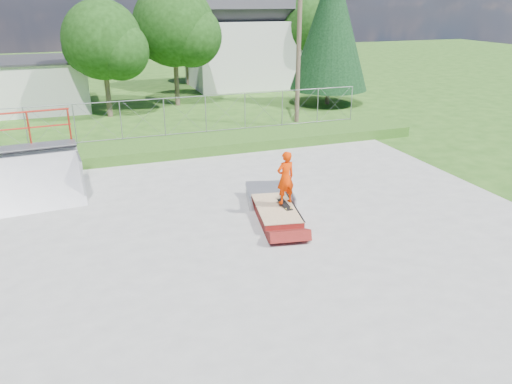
% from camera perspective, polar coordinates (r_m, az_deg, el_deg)
% --- Properties ---
extents(ground, '(120.00, 120.00, 0.00)m').
position_cam_1_polar(ground, '(14.82, -2.93, -5.33)').
color(ground, '#285017').
rests_on(ground, ground).
extents(concrete_pad, '(20.00, 16.00, 0.04)m').
position_cam_1_polar(concrete_pad, '(14.81, -2.93, -5.26)').
color(concrete_pad, gray).
rests_on(concrete_pad, ground).
extents(grass_berm, '(24.00, 3.00, 0.50)m').
position_cam_1_polar(grass_berm, '(23.41, -9.81, 5.16)').
color(grass_berm, '#285017').
rests_on(grass_berm, ground).
extents(grind_box, '(1.65, 2.71, 0.38)m').
position_cam_1_polar(grind_box, '(16.06, 2.33, -2.38)').
color(grind_box, maroon).
rests_on(grind_box, concrete_pad).
extents(quarter_pipe, '(3.12, 2.71, 2.95)m').
position_cam_1_polar(quarter_pipe, '(18.55, -24.06, 3.26)').
color(quarter_pipe, '#9C9FA4').
rests_on(quarter_pipe, concrete_pad).
extents(flat_bank_ramp, '(1.93, 2.01, 0.48)m').
position_cam_1_polar(flat_bank_ramp, '(17.25, 1.63, -0.47)').
color(flat_bank_ramp, '#9C9FA4').
rests_on(flat_bank_ramp, concrete_pad).
extents(skateboard, '(0.25, 0.80, 0.13)m').
position_cam_1_polar(skateboard, '(16.08, 3.32, -1.48)').
color(skateboard, black).
rests_on(skateboard, grind_box).
extents(skater, '(0.69, 0.52, 1.71)m').
position_cam_1_polar(skater, '(15.76, 3.39, 1.40)').
color(skater, '#F03200').
rests_on(skater, grind_box).
extents(chain_link_fence, '(20.00, 0.06, 1.80)m').
position_cam_1_polar(chain_link_fence, '(24.08, -10.43, 8.40)').
color(chain_link_fence, gray).
rests_on(chain_link_fence, grass_berm).
extents(utility_building_flat, '(10.00, 6.00, 3.00)m').
position_cam_1_polar(utility_building_flat, '(35.33, -26.95, 10.70)').
color(utility_building_flat, silver).
rests_on(utility_building_flat, ground).
extents(gable_house, '(8.40, 6.08, 8.94)m').
position_cam_1_polar(gable_house, '(40.85, -1.61, 17.37)').
color(gable_house, silver).
rests_on(gable_house, ground).
extents(utility_pole, '(0.24, 0.24, 8.00)m').
position_cam_1_polar(utility_pole, '(27.28, 4.88, 15.69)').
color(utility_pole, brown).
rests_on(utility_pole, ground).
extents(tree_left_near, '(4.76, 4.48, 6.65)m').
position_cam_1_polar(tree_left_near, '(30.70, -16.63, 15.99)').
color(tree_left_near, brown).
rests_on(tree_left_near, ground).
extents(tree_center, '(5.44, 5.12, 7.60)m').
position_cam_1_polar(tree_center, '(33.22, -8.82, 17.98)').
color(tree_center, brown).
rests_on(tree_center, ground).
extents(tree_right_far, '(5.10, 4.80, 7.12)m').
position_cam_1_polar(tree_right_far, '(40.79, 6.81, 18.22)').
color(tree_right_far, brown).
rests_on(tree_right_far, ground).
extents(tree_back_mid, '(4.08, 3.84, 5.70)m').
position_cam_1_polar(tree_back_mid, '(41.65, -7.63, 16.99)').
color(tree_back_mid, brown).
rests_on(tree_back_mid, ground).
extents(conifer_tree, '(5.04, 5.04, 9.10)m').
position_cam_1_polar(conifer_tree, '(33.67, 8.60, 18.38)').
color(conifer_tree, brown).
rests_on(conifer_tree, ground).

